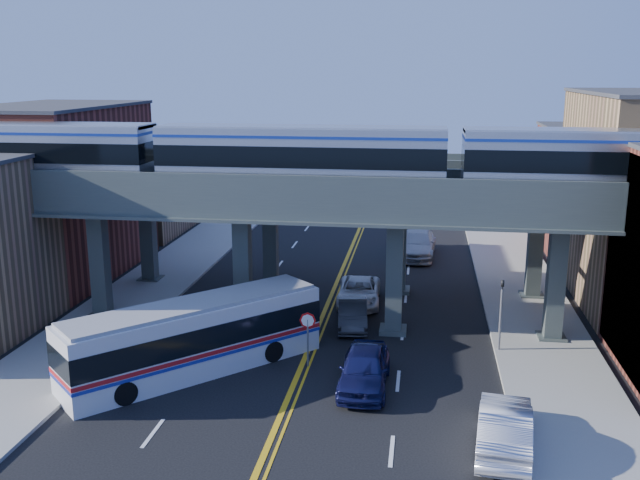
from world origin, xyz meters
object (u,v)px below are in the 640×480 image
at_px(transit_bus, 195,338).
at_px(car_lane_b, 352,314).
at_px(car_lane_a, 364,369).
at_px(car_lane_d, 417,244).
at_px(transit_train, 301,155).
at_px(stop_sign, 308,331).
at_px(traffic_signal, 501,307).
at_px(car_lane_c, 359,292).
at_px(car_parked_curb, 505,427).

bearing_deg(transit_bus, car_lane_b, 0.36).
height_order(car_lane_a, car_lane_b, car_lane_a).
bearing_deg(car_lane_d, transit_bus, -110.26).
distance_m(transit_train, stop_sign, 9.01).
height_order(traffic_signal, transit_bus, traffic_signal).
distance_m(transit_bus, car_lane_a, 7.79).
bearing_deg(stop_sign, car_lane_c, 80.91).
relative_size(car_lane_b, car_lane_c, 0.83).
relative_size(car_lane_a, car_lane_b, 1.18).
distance_m(transit_bus, car_parked_curb, 14.10).
relative_size(stop_sign, car_parked_curb, 0.50).
height_order(stop_sign, transit_bus, transit_bus).
height_order(traffic_signal, car_lane_d, traffic_signal).
distance_m(car_lane_c, car_parked_curb, 17.01).
distance_m(car_lane_a, car_lane_d, 22.81).
relative_size(transit_bus, car_lane_a, 2.08).
bearing_deg(transit_bus, traffic_signal, -28.83).
xyz_separation_m(car_lane_b, car_parked_curb, (6.69, -11.77, 0.16)).
height_order(car_lane_c, car_parked_curb, car_parked_curb).
bearing_deg(transit_train, stop_sign, -77.26).
distance_m(stop_sign, car_parked_curb, 10.35).
height_order(stop_sign, car_lane_a, stop_sign).
xyz_separation_m(transit_train, car_parked_curb, (9.33, -11.26, -8.30)).
bearing_deg(stop_sign, traffic_signal, 18.63).
bearing_deg(stop_sign, car_lane_d, 77.31).
relative_size(transit_bus, car_lane_d, 1.65).
height_order(transit_train, transit_bus, transit_train).
height_order(stop_sign, car_lane_b, stop_sign).
distance_m(traffic_signal, car_lane_b, 7.96).
distance_m(traffic_signal, car_lane_c, 9.90).
relative_size(transit_bus, car_parked_curb, 2.00).
bearing_deg(traffic_signal, car_lane_d, 103.22).
bearing_deg(transit_bus, stop_sign, -31.68).
bearing_deg(car_lane_a, car_parked_curb, -38.61).
relative_size(traffic_signal, transit_bus, 0.39).
bearing_deg(car_lane_c, car_parked_curb, -69.20).
xyz_separation_m(stop_sign, car_parked_curb, (8.20, -6.26, -0.89)).
bearing_deg(transit_train, car_lane_b, 10.94).
height_order(transit_train, traffic_signal, transit_train).
bearing_deg(car_lane_a, transit_bus, 176.00).
relative_size(traffic_signal, car_lane_d, 0.64).
relative_size(transit_train, stop_sign, 17.05).
bearing_deg(transit_train, transit_bus, -121.49).
distance_m(transit_train, car_lane_c, 9.87).
relative_size(stop_sign, traffic_signal, 0.64).
relative_size(stop_sign, car_lane_a, 0.52).
bearing_deg(car_lane_b, stop_sign, -111.69).
bearing_deg(car_lane_d, stop_sign, -99.36).
relative_size(car_lane_c, car_lane_d, 0.81).
xyz_separation_m(car_lane_c, car_parked_curb, (6.70, -15.64, 0.15)).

